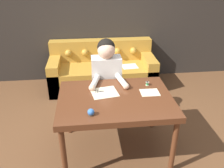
{
  "coord_description": "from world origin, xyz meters",
  "views": [
    {
      "loc": [
        -0.21,
        -2.34,
        2.16
      ],
      "look_at": [
        0.06,
        0.12,
        0.88
      ],
      "focal_mm": 38.0,
      "sensor_mm": 36.0,
      "label": 1
    }
  ],
  "objects_px": {
    "couch": "(102,71)",
    "scissors": "(102,91)",
    "person": "(107,82)",
    "pin_cushion": "(91,112)",
    "dining_table": "(115,103)",
    "thread_spool": "(147,84)"
  },
  "relations": [
    {
      "from": "couch",
      "to": "scissors",
      "type": "bearing_deg",
      "value": -94.12
    },
    {
      "from": "person",
      "to": "pin_cushion",
      "type": "relative_size",
      "value": 17.91
    },
    {
      "from": "dining_table",
      "to": "person",
      "type": "xyz_separation_m",
      "value": [
        -0.05,
        0.61,
        -0.02
      ]
    },
    {
      "from": "dining_table",
      "to": "pin_cushion",
      "type": "relative_size",
      "value": 18.3
    },
    {
      "from": "scissors",
      "to": "pin_cushion",
      "type": "height_order",
      "value": "pin_cushion"
    },
    {
      "from": "person",
      "to": "pin_cushion",
      "type": "xyz_separation_m",
      "value": [
        -0.24,
        -0.93,
        0.13
      ]
    },
    {
      "from": "couch",
      "to": "scissors",
      "type": "distance_m",
      "value": 1.72
    },
    {
      "from": "pin_cushion",
      "to": "scissors",
      "type": "bearing_deg",
      "value": 73.58
    },
    {
      "from": "pin_cushion",
      "to": "thread_spool",
      "type": "bearing_deg",
      "value": 38.61
    },
    {
      "from": "dining_table",
      "to": "scissors",
      "type": "bearing_deg",
      "value": 134.03
    },
    {
      "from": "couch",
      "to": "thread_spool",
      "type": "xyz_separation_m",
      "value": [
        0.46,
        -1.54,
        0.49
      ]
    },
    {
      "from": "couch",
      "to": "scissors",
      "type": "height_order",
      "value": "couch"
    },
    {
      "from": "dining_table",
      "to": "pin_cushion",
      "type": "distance_m",
      "value": 0.45
    },
    {
      "from": "couch",
      "to": "thread_spool",
      "type": "bearing_deg",
      "value": -73.3
    },
    {
      "from": "dining_table",
      "to": "thread_spool",
      "type": "distance_m",
      "value": 0.51
    },
    {
      "from": "person",
      "to": "thread_spool",
      "type": "distance_m",
      "value": 0.61
    },
    {
      "from": "dining_table",
      "to": "couch",
      "type": "distance_m",
      "value": 1.84
    },
    {
      "from": "scissors",
      "to": "dining_table",
      "type": "bearing_deg",
      "value": -45.97
    },
    {
      "from": "couch",
      "to": "scissors",
      "type": "relative_size",
      "value": 7.98
    },
    {
      "from": "scissors",
      "to": "thread_spool",
      "type": "relative_size",
      "value": 5.39
    },
    {
      "from": "person",
      "to": "pin_cushion",
      "type": "bearing_deg",
      "value": -104.47
    },
    {
      "from": "pin_cushion",
      "to": "couch",
      "type": "bearing_deg",
      "value": 83.05
    }
  ]
}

